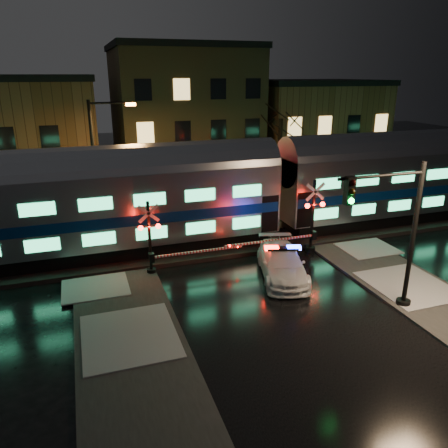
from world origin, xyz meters
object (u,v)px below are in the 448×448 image
Objects in this scene: police_car at (282,263)px; streetlight at (99,160)px; crossing_signal_right at (307,224)px; traffic_light at (394,237)px; crossing_signal_left at (158,245)px.

police_car is 12.54m from streetlight.
traffic_light is (0.10, -6.69, 1.65)m from crossing_signal_right.
streetlight is at bearing 134.60° from traffic_light.
streetlight is at bearing 147.01° from police_car.
traffic_light reaches higher than police_car.
police_car is 3.60m from crossing_signal_right.
streetlight is (-10.50, 13.38, 1.34)m from traffic_light.
crossing_signal_left reaches higher than police_car.
crossing_signal_right reaches higher than police_car.
crossing_signal_right is 0.72× the size of streetlight.
police_car is 0.66× the size of streetlight.
crossing_signal_right reaches higher than crossing_signal_left.
police_car is 5.79m from traffic_light.
police_car is 0.92× the size of crossing_signal_right.
crossing_signal_right is 0.93× the size of traffic_light.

